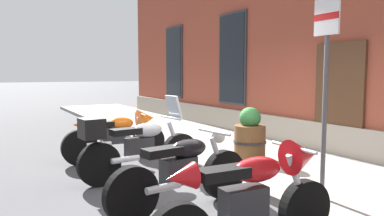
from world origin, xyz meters
The scene contains 8 objects.
ground_plane centered at (0.00, 0.00, 0.00)m, with size 140.00×140.00×0.00m, color #424244.
sidewalk centered at (0.00, 1.42, 0.06)m, with size 26.99×2.84×0.12m, color gray.
motorcycle_orange_sport centered at (-2.09, -0.92, 0.54)m, with size 0.62×2.03×0.98m.
motorcycle_silver_touring centered at (-0.74, -1.10, 0.55)m, with size 0.62×2.12×1.33m.
motorcycle_black_naked centered at (0.78, -1.07, 0.48)m, with size 0.62×2.06×0.96m.
motorcycle_red_sport centered at (2.04, -0.97, 0.57)m, with size 0.62×2.05×1.05m.
parking_sign centered at (1.59, 0.49, 1.74)m, with size 0.36×0.07×2.51m.
barrel_planter centered at (-0.60, 1.10, 0.53)m, with size 0.61×0.61×0.96m.
Camera 1 is at (4.64, -3.18, 1.70)m, focal length 33.91 mm.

